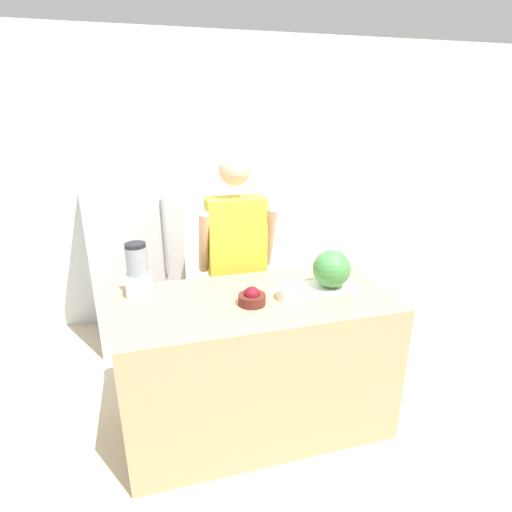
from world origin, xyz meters
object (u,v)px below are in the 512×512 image
(refrigerator, at_px, (138,247))
(bowl_cherries, at_px, (252,298))
(blender, at_px, (138,271))
(bowl_cream, at_px, (289,291))
(watermelon, at_px, (332,269))
(person, at_px, (236,267))

(refrigerator, height_order, bowl_cherries, refrigerator)
(blender, bearing_deg, bowl_cherries, -28.18)
(refrigerator, relative_size, bowl_cherries, 10.78)
(bowl_cream, height_order, blender, blender)
(watermelon, bearing_deg, person, 126.91)
(bowl_cherries, height_order, bowl_cream, bowl_cream)
(refrigerator, distance_m, watermelon, 1.77)
(blender, bearing_deg, bowl_cream, -20.58)
(refrigerator, height_order, bowl_cream, refrigerator)
(bowl_cream, bearing_deg, bowl_cherries, -176.66)
(refrigerator, height_order, person, refrigerator)
(watermelon, height_order, bowl_cream, watermelon)
(refrigerator, xyz_separation_m, person, (0.70, -0.71, 0.01))
(person, bearing_deg, refrigerator, 134.87)
(refrigerator, xyz_separation_m, blender, (0.02, -1.07, 0.19))
(watermelon, height_order, bowl_cherries, watermelon)
(refrigerator, xyz_separation_m, bowl_cream, (0.87, -1.39, 0.10))
(watermelon, distance_m, bowl_cherries, 0.54)
(watermelon, distance_m, blender, 1.17)
(refrigerator, distance_m, bowl_cherries, 1.54)
(person, distance_m, bowl_cream, 0.70)
(person, bearing_deg, blender, -152.15)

